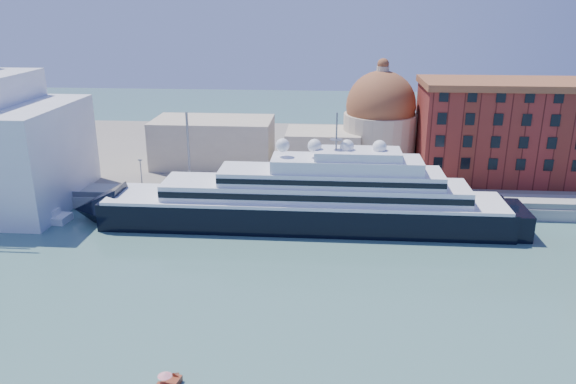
{
  "coord_description": "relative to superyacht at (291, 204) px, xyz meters",
  "views": [
    {
      "loc": [
        9.92,
        -80.03,
        42.39
      ],
      "look_at": [
        2.28,
        18.0,
        8.77
      ],
      "focal_mm": 35.0,
      "sensor_mm": 36.0,
      "label": 1
    }
  ],
  "objects": [
    {
      "name": "lamp_posts",
      "position": [
        -15.15,
        9.27,
        5.24
      ],
      "size": [
        120.8,
        2.4,
        18.0
      ],
      "color": "slate",
      "rests_on": "quay"
    },
    {
      "name": "quay",
      "position": [
        -2.48,
        11.0,
        -3.35
      ],
      "size": [
        180.0,
        10.0,
        2.5
      ],
      "primitive_type": "cube",
      "color": "gray",
      "rests_on": "ground"
    },
    {
      "name": "quay_fence",
      "position": [
        -2.48,
        6.5,
        -1.5
      ],
      "size": [
        180.0,
        0.1,
        1.2
      ],
      "primitive_type": "cube",
      "color": "slate",
      "rests_on": "quay"
    },
    {
      "name": "church",
      "position": [
        3.91,
        34.72,
        6.31
      ],
      "size": [
        66.0,
        18.0,
        25.5
      ],
      "color": "beige",
      "rests_on": "land"
    },
    {
      "name": "ground",
      "position": [
        -2.48,
        -23.0,
        -4.6
      ],
      "size": [
        400.0,
        400.0,
        0.0
      ],
      "primitive_type": "plane",
      "color": "#37605F",
      "rests_on": "ground"
    },
    {
      "name": "superyacht",
      "position": [
        0.0,
        0.0,
        0.0
      ],
      "size": [
        89.15,
        12.36,
        26.64
      ],
      "color": "black",
      "rests_on": "ground"
    },
    {
      "name": "warehouse",
      "position": [
        49.52,
        29.0,
        9.19
      ],
      "size": [
        43.0,
        19.0,
        23.25
      ],
      "color": "maroon",
      "rests_on": "land"
    },
    {
      "name": "land",
      "position": [
        -2.48,
        52.0,
        -3.6
      ],
      "size": [
        260.0,
        72.0,
        2.0
      ],
      "primitive_type": "cube",
      "color": "slate",
      "rests_on": "ground"
    },
    {
      "name": "service_barge",
      "position": [
        -50.95,
        -1.38,
        -3.78
      ],
      "size": [
        13.03,
        5.26,
        2.86
      ],
      "rotation": [
        0.0,
        0.0,
        -0.08
      ],
      "color": "white",
      "rests_on": "ground"
    }
  ]
}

